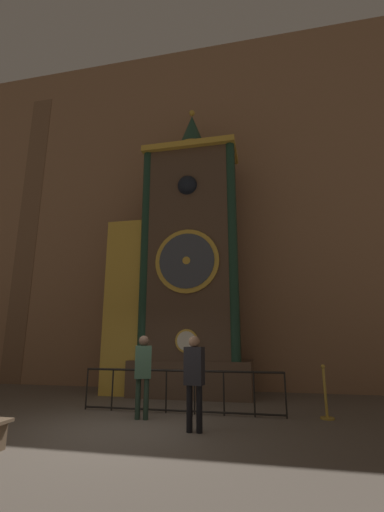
{
  "coord_description": "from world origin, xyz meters",
  "views": [
    {
      "loc": [
        2.71,
        -6.22,
        1.61
      ],
      "look_at": [
        0.49,
        4.12,
        4.17
      ],
      "focal_mm": 24.0,
      "sensor_mm": 36.0,
      "label": 1
    }
  ],
  "objects": [
    {
      "name": "ground_plane",
      "position": [
        0.0,
        0.0,
        0.0
      ],
      "size": [
        28.0,
        28.0,
        0.0
      ],
      "primitive_type": "plane",
      "color": "brown"
    },
    {
      "name": "cathedral_back_wall",
      "position": [
        -0.09,
        5.47,
        6.66
      ],
      "size": [
        24.0,
        0.32,
        13.33
      ],
      "color": "#936B4C",
      "rests_on": "ground_plane"
    },
    {
      "name": "clock_tower",
      "position": [
        0.13,
        4.1,
        3.79
      ],
      "size": [
        4.43,
        1.77,
        9.49
      ],
      "color": "brown",
      "rests_on": "ground_plane"
    },
    {
      "name": "railing_fence",
      "position": [
        0.74,
        1.68,
        0.52
      ],
      "size": [
        4.6,
        0.05,
        0.93
      ],
      "color": "black",
      "rests_on": "ground_plane"
    },
    {
      "name": "visitor_near",
      "position": [
        0.1,
        0.97,
        1.01
      ],
      "size": [
        0.39,
        0.32,
        1.67
      ],
      "rotation": [
        0.0,
        0.0,
        0.34
      ],
      "color": "#213427",
      "rests_on": "ground_plane"
    },
    {
      "name": "visitor_far",
      "position": [
        1.37,
        0.21,
        1.0
      ],
      "size": [
        0.37,
        0.27,
        1.66
      ],
      "rotation": [
        0.0,
        0.0,
        -0.15
      ],
      "color": "black",
      "rests_on": "ground_plane"
    },
    {
      "name": "stanchion_post",
      "position": [
        3.83,
        1.81,
        0.35
      ],
      "size": [
        0.28,
        0.28,
        1.08
      ],
      "color": "#B28E33",
      "rests_on": "ground_plane"
    }
  ]
}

